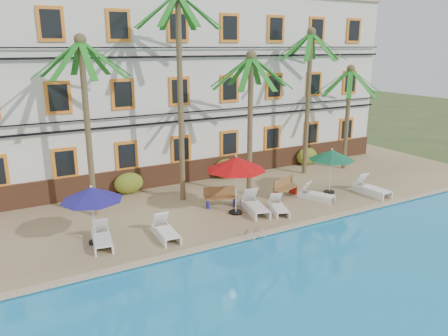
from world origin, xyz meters
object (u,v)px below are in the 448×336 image
umbrella_green (332,155)px  bench_left (221,197)px  palm_e (348,102)px  bench_right (284,187)px  palm_b (180,73)px  palm_a (86,103)px  lounger_b (165,230)px  lounger_d (278,207)px  palm_c (250,104)px  lounger_f (370,188)px  lounger_c (255,205)px  lounger_a (102,238)px  umbrella_red (236,164)px  umbrella_blue (92,194)px  palm_d (309,83)px  lounger_e (316,194)px  pool_ladder (255,237)px

umbrella_green → bench_left: bearing=170.5°
bench_left → palm_e: bearing=12.3°
bench_right → palm_b: bearing=156.2°
palm_a → umbrella_green: size_ratio=3.34×
palm_e → umbrella_green: palm_e is taller
lounger_b → lounger_d: 5.48m
palm_c → lounger_f: (5.37, -3.02, -4.26)m
lounger_c → lounger_b: bearing=-172.8°
palm_c → umbrella_green: 4.90m
palm_a → palm_c: bearing=-7.0°
palm_b → umbrella_green: palm_b is taller
umbrella_green → lounger_d: (-3.93, -0.98, -1.73)m
lounger_a → lounger_f: size_ratio=0.93×
umbrella_red → lounger_b: bearing=-167.0°
lounger_c → bench_right: size_ratio=1.37×
lounger_f → umbrella_blue: bearing=175.7°
palm_d → lounger_f: (0.47, -4.65, -4.94)m
lounger_c → lounger_e: 3.52m
lounger_b → palm_b: bearing=57.0°
palm_b → pool_ladder: size_ratio=13.11×
lounger_d → bench_right: 2.22m
umbrella_red → lounger_e: umbrella_red is taller
umbrella_red → lounger_f: bearing=-8.3°
bench_left → palm_d: bearing=19.4°
palm_e → lounger_d: bearing=-152.6°
lounger_d → pool_ladder: 3.00m
palm_b → umbrella_blue: (-4.92, -2.86, -4.13)m
palm_a → lounger_f: (12.91, -3.94, -4.66)m
umbrella_red → bench_left: size_ratio=1.72×
palm_e → lounger_a: (-15.73, -3.59, -3.78)m
lounger_d → bench_left: bearing=134.1°
palm_b → palm_e: bearing=2.4°
palm_a → umbrella_red: size_ratio=2.87×
palm_b → bench_right: size_ratio=6.20×
palm_c → palm_d: (4.91, 1.63, 0.68)m
umbrella_red → umbrella_green: (5.68, 0.15, -0.32)m
lounger_b → pool_ladder: (3.07, -1.74, -0.29)m
palm_e → lounger_e: bearing=-145.8°
lounger_d → lounger_b: bearing=-179.7°
umbrella_blue → lounger_c: (7.08, -0.24, -1.66)m
bench_right → lounger_a: bearing=-173.3°
palm_a → bench_left: bearing=-17.8°
umbrella_green → lounger_c: (-4.86, -0.44, -1.67)m
umbrella_blue → lounger_e: size_ratio=1.25×
lounger_c → bench_right: (2.45, 1.07, 0.16)m
lounger_a → lounger_e: size_ratio=1.05×
palm_a → lounger_e: (9.94, -3.23, -4.71)m
lounger_a → palm_d: bearing=16.8°
pool_ladder → palm_e: bearing=29.6°
palm_c → palm_d: size_ratio=0.86×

